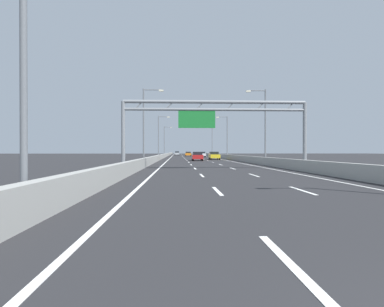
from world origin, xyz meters
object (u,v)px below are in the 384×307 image
(streetlamp_left_distant, at_px, (165,139))
(streetlamp_right_distant, at_px, (211,140))
(streetlamp_left_mid, at_px, (146,121))
(white_car, at_px, (202,154))
(sign_gantry, at_px, (213,116))
(streetlamp_left_near, at_px, (32,16))
(streetlamp_left_far, at_px, (160,134))
(orange_car, at_px, (188,154))
(streetlamp_right_mid, at_px, (264,122))
(red_car, at_px, (197,156))
(streetlamp_right_far, at_px, (226,134))
(silver_car, at_px, (177,153))
(yellow_car, at_px, (214,156))

(streetlamp_left_distant, relative_size, streetlamp_right_distant, 1.00)
(streetlamp_left_mid, bearing_deg, white_car, 78.08)
(sign_gantry, distance_m, streetlamp_right_distant, 77.55)
(streetlamp_left_near, bearing_deg, streetlamp_left_far, 90.00)
(streetlamp_left_mid, bearing_deg, orange_car, 83.67)
(streetlamp_right_distant, bearing_deg, streetlamp_left_distant, 180.00)
(streetlamp_right_mid, relative_size, streetlamp_left_distant, 1.00)
(white_car, distance_m, red_car, 36.07)
(streetlamp_left_near, relative_size, streetlamp_right_mid, 1.00)
(streetlamp_right_far, bearing_deg, streetlamp_right_distant, 90.00)
(streetlamp_right_distant, distance_m, silver_car, 27.45)
(streetlamp_left_distant, bearing_deg, streetlamp_left_near, -90.00)
(streetlamp_right_mid, bearing_deg, streetlamp_left_mid, 180.00)
(streetlamp_right_mid, distance_m, streetlamp_left_distant, 67.44)
(sign_gantry, bearing_deg, yellow_car, 83.54)
(streetlamp_right_far, bearing_deg, streetlamp_left_near, -102.79)
(streetlamp_right_far, bearing_deg, streetlamp_right_mid, -90.00)
(white_car, xyz_separation_m, yellow_car, (0.24, -28.36, 0.03))
(yellow_car, bearing_deg, red_car, -116.57)
(sign_gantry, xyz_separation_m, white_car, (3.72, 63.39, -4.11))
(streetlamp_right_mid, height_order, silver_car, streetlamp_right_mid)
(sign_gantry, height_order, streetlamp_right_distant, streetlamp_right_distant)
(white_car, relative_size, silver_car, 0.92)
(sign_gantry, bearing_deg, silver_car, 91.94)
(streetlamp_left_near, distance_m, streetlamp_right_far, 67.44)
(streetlamp_left_near, distance_m, streetlamp_right_distant, 99.78)
(streetlamp_left_mid, relative_size, streetlamp_right_distant, 1.00)
(streetlamp_right_distant, relative_size, orange_car, 2.20)
(red_car, bearing_deg, streetlamp_left_distant, 98.52)
(streetlamp_left_mid, bearing_deg, streetlamp_right_mid, 0.00)
(streetlamp_right_distant, relative_size, red_car, 2.21)
(sign_gantry, relative_size, streetlamp_left_distant, 1.81)
(streetlamp_left_mid, height_order, streetlamp_right_mid, same)
(streetlamp_left_near, relative_size, streetlamp_left_far, 1.00)
(silver_car, bearing_deg, red_car, -87.20)
(streetlamp_right_mid, bearing_deg, yellow_car, 98.93)
(streetlamp_left_mid, xyz_separation_m, streetlamp_right_mid, (14.93, 0.00, 0.00))
(streetlamp_right_far, height_order, streetlamp_right_distant, same)
(sign_gantry, bearing_deg, white_car, 86.64)
(streetlamp_left_near, bearing_deg, orange_car, 85.74)
(orange_car, bearing_deg, yellow_car, -85.09)
(streetlamp_left_near, height_order, streetlamp_left_far, same)
(streetlamp_left_mid, xyz_separation_m, white_car, (10.98, 51.99, -4.64))
(streetlamp_right_distant, distance_m, red_car, 50.45)
(streetlamp_right_far, height_order, white_car, streetlamp_right_far)
(streetlamp_left_near, height_order, red_car, streetlamp_left_near)
(streetlamp_left_near, relative_size, streetlamp_left_mid, 1.00)
(streetlamp_right_far, height_order, silver_car, streetlamp_right_far)
(streetlamp_left_near, relative_size, streetlamp_right_far, 1.00)
(streetlamp_left_mid, relative_size, white_car, 2.23)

